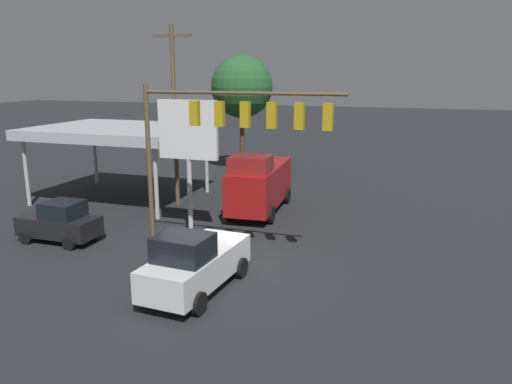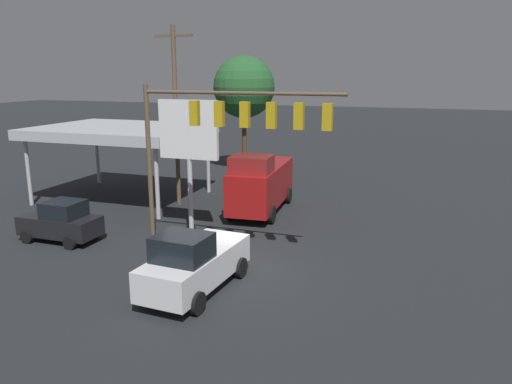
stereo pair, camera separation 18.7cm
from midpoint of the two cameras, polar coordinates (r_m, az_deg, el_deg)
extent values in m
plane|color=black|center=(20.78, -1.58, -8.69)|extent=(200.00, 200.00, 0.00)
cylinder|color=brown|center=(21.82, -11.80, 2.23)|extent=(0.20, 0.20, 7.37)
cylinder|color=brown|center=(19.60, -1.59, 11.24)|extent=(8.31, 0.14, 0.14)
cube|color=#B79314|center=(20.42, -6.77, 8.94)|extent=(0.36, 0.28, 1.00)
sphere|color=#FF4141|center=(20.57, -6.57, 9.82)|extent=(0.22, 0.22, 0.22)
sphere|color=#392305|center=(20.59, -6.54, 8.98)|extent=(0.22, 0.22, 0.22)
sphere|color=black|center=(20.61, -6.52, 8.15)|extent=(0.22, 0.22, 0.22)
cube|color=#B79314|center=(19.97, -3.95, 8.90)|extent=(0.36, 0.28, 1.00)
sphere|color=#FF4141|center=(20.12, -3.75, 9.79)|extent=(0.22, 0.22, 0.22)
sphere|color=#392305|center=(20.14, -3.74, 8.94)|extent=(0.22, 0.22, 0.22)
sphere|color=black|center=(20.17, -3.73, 8.09)|extent=(0.22, 0.22, 0.22)
cube|color=#B79314|center=(19.57, -1.00, 8.83)|extent=(0.36, 0.28, 1.00)
sphere|color=#FF4141|center=(19.72, -0.82, 9.75)|extent=(0.22, 0.22, 0.22)
sphere|color=#392305|center=(19.75, -0.81, 8.88)|extent=(0.22, 0.22, 0.22)
sphere|color=black|center=(19.77, -0.81, 8.01)|extent=(0.22, 0.22, 0.22)
cube|color=#B79314|center=(19.23, 2.06, 8.74)|extent=(0.36, 0.28, 1.00)
sphere|color=#FF4141|center=(19.38, 2.23, 9.67)|extent=(0.22, 0.22, 0.22)
sphere|color=#392305|center=(19.40, 2.22, 8.79)|extent=(0.22, 0.22, 0.22)
sphere|color=black|center=(19.43, 2.21, 7.90)|extent=(0.22, 0.22, 0.22)
cube|color=#B79314|center=(18.94, 5.22, 8.62)|extent=(0.36, 0.28, 1.00)
sphere|color=#FF4141|center=(19.09, 5.37, 9.56)|extent=(0.22, 0.22, 0.22)
sphere|color=#392305|center=(19.11, 5.35, 8.67)|extent=(0.22, 0.22, 0.22)
sphere|color=black|center=(19.14, 5.33, 7.77)|extent=(0.22, 0.22, 0.22)
cube|color=#B79314|center=(18.70, 8.46, 8.47)|extent=(0.36, 0.28, 1.00)
sphere|color=#FF4141|center=(18.86, 8.60, 9.42)|extent=(0.22, 0.22, 0.22)
sphere|color=#392305|center=(18.88, 8.57, 8.52)|extent=(0.22, 0.22, 0.22)
sphere|color=black|center=(18.91, 8.54, 7.61)|extent=(0.22, 0.22, 0.22)
cylinder|color=brown|center=(29.98, -8.94, 8.36)|extent=(0.26, 0.26, 10.47)
cube|color=brown|center=(29.93, -9.28, 17.23)|extent=(2.40, 0.14, 0.14)
cube|color=#B2B7BC|center=(32.24, -15.05, 6.73)|extent=(9.96, 7.83, 0.60)
cube|color=red|center=(35.54, -11.49, 7.51)|extent=(9.96, 0.06, 0.36)
cylinder|color=#B7B7BC|center=(33.29, -5.33, 3.34)|extent=(0.24, 0.24, 3.99)
cylinder|color=#B7B7BC|center=(37.75, -17.55, 3.97)|extent=(0.24, 0.24, 3.99)
cylinder|color=#B7B7BC|center=(27.53, -11.05, 0.99)|extent=(0.24, 0.24, 3.99)
cylinder|color=#B7B7BC|center=(32.78, -24.42, 2.01)|extent=(0.24, 0.24, 3.99)
cylinder|color=#B7B7BC|center=(24.26, -7.38, 2.61)|extent=(0.24, 0.24, 6.61)
cube|color=white|center=(23.97, -7.51, 7.08)|extent=(3.01, 0.24, 2.80)
cube|color=black|center=(24.09, -7.37, 7.11)|extent=(2.10, 0.04, 0.98)
cube|color=silver|center=(18.61, -6.57, -8.35)|extent=(2.37, 5.33, 1.10)
cube|color=black|center=(17.53, -8.13, -6.30)|extent=(1.95, 1.73, 0.90)
cylinder|color=black|center=(17.03, -6.36, -12.53)|extent=(0.28, 0.81, 0.80)
cylinder|color=black|center=(18.04, -12.11, -11.20)|extent=(0.28, 0.81, 0.80)
cylinder|color=black|center=(19.76, -1.46, -8.64)|extent=(0.28, 0.81, 0.80)
cylinder|color=black|center=(20.65, -6.65, -7.73)|extent=(0.28, 0.81, 0.80)
cube|color=maroon|center=(28.60, 0.80, 0.86)|extent=(2.78, 6.95, 2.20)
cube|color=maroon|center=(26.30, -0.33, 3.18)|extent=(2.24, 1.95, 0.90)
cylinder|color=black|center=(26.52, 2.06, -2.62)|extent=(0.29, 0.97, 0.96)
cylinder|color=black|center=(27.13, -2.76, -2.26)|extent=(0.29, 0.97, 0.96)
cylinder|color=black|center=(30.70, 3.94, -0.40)|extent=(0.29, 0.97, 0.96)
cylinder|color=black|center=(31.22, -0.27, -0.13)|extent=(0.29, 0.97, 0.96)
cube|color=black|center=(25.52, -21.27, -3.56)|extent=(3.81, 1.73, 0.90)
cube|color=black|center=(25.11, -20.92, -1.83)|extent=(1.71, 1.58, 0.76)
cylinder|color=black|center=(25.86, -24.52, -4.70)|extent=(0.62, 0.22, 0.62)
cylinder|color=black|center=(27.06, -21.99, -3.67)|extent=(0.62, 0.22, 0.62)
cylinder|color=black|center=(24.25, -20.30, -5.47)|extent=(0.62, 0.22, 0.62)
cylinder|color=black|center=(25.52, -17.81, -4.34)|extent=(0.62, 0.22, 0.62)
cylinder|color=#4C331E|center=(40.50, -1.22, 5.95)|extent=(0.36, 0.36, 5.02)
sphere|color=#235628|center=(40.16, -1.25, 11.92)|extent=(4.86, 4.86, 4.86)
camera|label=1|loc=(0.09, -89.75, 0.06)|focal=35.00mm
camera|label=2|loc=(0.09, 90.25, -0.06)|focal=35.00mm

